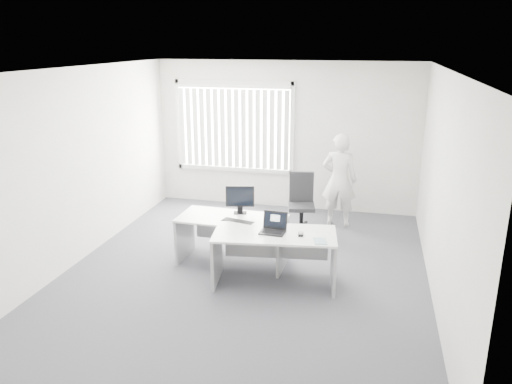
% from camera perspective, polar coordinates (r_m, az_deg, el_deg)
% --- Properties ---
extents(ground, '(6.00, 6.00, 0.00)m').
position_cam_1_polar(ground, '(7.17, -1.18, -9.09)').
color(ground, '#54555C').
rests_on(ground, ground).
extents(wall_back, '(5.00, 0.02, 2.80)m').
position_cam_1_polar(wall_back, '(9.53, 3.36, 6.37)').
color(wall_back, silver).
rests_on(wall_back, ground).
extents(wall_front, '(5.00, 0.02, 2.80)m').
position_cam_1_polar(wall_front, '(4.02, -12.30, -9.24)').
color(wall_front, silver).
rests_on(wall_front, ground).
extents(wall_left, '(0.02, 6.00, 2.80)m').
position_cam_1_polar(wall_left, '(7.68, -19.62, 2.81)').
color(wall_left, silver).
rests_on(wall_left, ground).
extents(wall_right, '(0.02, 6.00, 2.80)m').
position_cam_1_polar(wall_right, '(6.52, 20.51, 0.31)').
color(wall_right, silver).
rests_on(wall_right, ground).
extents(ceiling, '(5.00, 6.00, 0.02)m').
position_cam_1_polar(ceiling, '(6.45, -1.33, 13.86)').
color(ceiling, white).
rests_on(ceiling, wall_back).
extents(window, '(2.32, 0.06, 1.76)m').
position_cam_1_polar(window, '(9.69, -2.54, 7.46)').
color(window, silver).
rests_on(window, wall_back).
extents(blinds, '(2.20, 0.10, 1.50)m').
position_cam_1_polar(blinds, '(9.64, -2.64, 7.23)').
color(blinds, white).
rests_on(blinds, wall_back).
extents(desk_near, '(1.69, 0.95, 0.73)m').
position_cam_1_polar(desk_near, '(6.63, 2.14, -6.34)').
color(desk_near, silver).
rests_on(desk_near, ground).
extents(desk_far, '(1.57, 0.78, 0.71)m').
position_cam_1_polar(desk_far, '(7.26, -2.73, -4.38)').
color(desk_far, silver).
rests_on(desk_far, ground).
extents(office_chair, '(0.67, 0.67, 1.00)m').
position_cam_1_polar(office_chair, '(8.60, 5.19, -2.37)').
color(office_chair, black).
rests_on(office_chair, ground).
extents(person, '(0.62, 0.42, 1.65)m').
position_cam_1_polar(person, '(8.76, 9.50, 1.34)').
color(person, silver).
rests_on(person, ground).
extents(laptop, '(0.34, 0.31, 0.25)m').
position_cam_1_polar(laptop, '(6.50, 1.89, -3.68)').
color(laptop, black).
rests_on(laptop, desk_near).
extents(paper_sheet, '(0.36, 0.29, 0.00)m').
position_cam_1_polar(paper_sheet, '(6.51, 5.43, -4.92)').
color(paper_sheet, white).
rests_on(paper_sheet, desk_near).
extents(mouse, '(0.08, 0.12, 0.05)m').
position_cam_1_polar(mouse, '(6.48, 5.14, -4.79)').
color(mouse, '#A5A6A8').
rests_on(mouse, paper_sheet).
extents(booklet, '(0.20, 0.25, 0.01)m').
position_cam_1_polar(booklet, '(6.33, 7.35, -5.59)').
color(booklet, white).
rests_on(booklet, desk_near).
extents(keyboard, '(0.51, 0.27, 0.02)m').
position_cam_1_polar(keyboard, '(6.98, -2.01, -3.44)').
color(keyboard, black).
rests_on(keyboard, desk_far).
extents(monitor, '(0.43, 0.21, 0.42)m').
position_cam_1_polar(monitor, '(7.29, -1.84, -0.88)').
color(monitor, black).
rests_on(monitor, desk_far).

